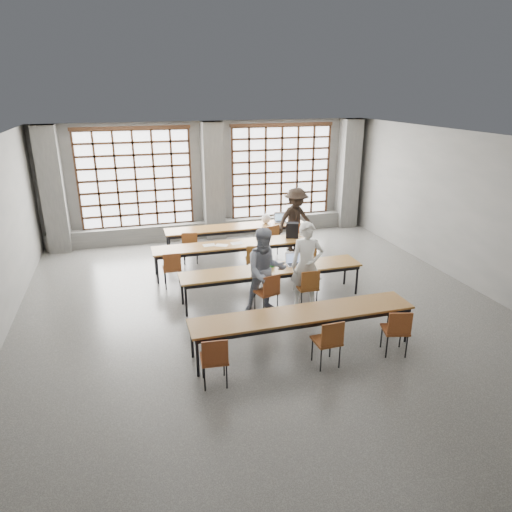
% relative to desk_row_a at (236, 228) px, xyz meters
% --- Properties ---
extents(floor, '(11.00, 11.00, 0.00)m').
position_rel_desk_row_a_xyz_m(floor, '(-0.34, -3.77, -0.66)').
color(floor, '#484845').
rests_on(floor, ground).
extents(ceiling, '(11.00, 11.00, 0.00)m').
position_rel_desk_row_a_xyz_m(ceiling, '(-0.34, -3.77, 2.84)').
color(ceiling, silver).
rests_on(ceiling, floor).
extents(wall_back, '(10.00, 0.00, 10.00)m').
position_rel_desk_row_a_xyz_m(wall_back, '(-0.34, 1.73, 1.09)').
color(wall_back, '#61615E').
rests_on(wall_back, floor).
extents(wall_front, '(10.00, 0.00, 10.00)m').
position_rel_desk_row_a_xyz_m(wall_front, '(-0.34, -9.27, 1.09)').
color(wall_front, '#61615E').
rests_on(wall_front, floor).
extents(wall_right, '(0.00, 11.00, 11.00)m').
position_rel_desk_row_a_xyz_m(wall_right, '(4.66, -3.77, 1.09)').
color(wall_right, '#61615E').
rests_on(wall_right, floor).
extents(column_left, '(0.60, 0.55, 3.50)m').
position_rel_desk_row_a_xyz_m(column_left, '(-4.84, 1.45, 1.09)').
color(column_left, '#545452').
rests_on(column_left, floor).
extents(column_mid, '(0.60, 0.55, 3.50)m').
position_rel_desk_row_a_xyz_m(column_mid, '(-0.34, 1.45, 1.09)').
color(column_mid, '#545452').
rests_on(column_mid, floor).
extents(column_right, '(0.60, 0.55, 3.50)m').
position_rel_desk_row_a_xyz_m(column_right, '(4.16, 1.45, 1.09)').
color(column_right, '#545452').
rests_on(column_right, floor).
extents(window_left, '(3.32, 0.12, 3.00)m').
position_rel_desk_row_a_xyz_m(window_left, '(-2.59, 1.65, 1.24)').
color(window_left, white).
rests_on(window_left, wall_back).
extents(window_right, '(3.32, 0.12, 3.00)m').
position_rel_desk_row_a_xyz_m(window_right, '(1.91, 1.65, 1.24)').
color(window_right, white).
rests_on(window_right, wall_back).
extents(sill_ledge, '(9.80, 0.35, 0.50)m').
position_rel_desk_row_a_xyz_m(sill_ledge, '(-0.34, 1.53, -0.41)').
color(sill_ledge, '#545452').
rests_on(sill_ledge, floor).
extents(desk_row_a, '(4.00, 0.70, 0.73)m').
position_rel_desk_row_a_xyz_m(desk_row_a, '(0.00, 0.00, 0.00)').
color(desk_row_a, brown).
rests_on(desk_row_a, floor).
extents(desk_row_b, '(4.00, 0.70, 0.73)m').
position_rel_desk_row_a_xyz_m(desk_row_b, '(-0.45, -1.48, 0.00)').
color(desk_row_b, brown).
rests_on(desk_row_b, floor).
extents(desk_row_c, '(4.00, 0.70, 0.73)m').
position_rel_desk_row_a_xyz_m(desk_row_c, '(-0.04, -3.35, 0.00)').
color(desk_row_c, brown).
rests_on(desk_row_c, floor).
extents(desk_row_d, '(4.00, 0.70, 0.73)m').
position_rel_desk_row_a_xyz_m(desk_row_d, '(-0.16, -5.47, 0.00)').
color(desk_row_d, brown).
rests_on(desk_row_d, floor).
extents(chair_back_left, '(0.49, 0.49, 0.88)m').
position_rel_desk_row_a_xyz_m(chair_back_left, '(-1.41, -0.63, -0.13)').
color(chair_back_left, brown).
rests_on(chair_back_left, floor).
extents(chair_back_mid, '(0.53, 0.53, 0.88)m').
position_rel_desk_row_a_xyz_m(chair_back_mid, '(0.82, -0.63, -0.13)').
color(chair_back_mid, brown).
rests_on(chair_back_mid, floor).
extents(chair_back_right, '(0.50, 0.51, 0.88)m').
position_rel_desk_row_a_xyz_m(chair_back_right, '(1.62, -0.63, -0.13)').
color(chair_back_right, brown).
rests_on(chair_back_right, floor).
extents(chair_mid_left, '(0.43, 0.43, 0.88)m').
position_rel_desk_row_a_xyz_m(chair_mid_left, '(-2.05, -2.11, -0.13)').
color(chair_mid_left, brown).
rests_on(chair_mid_left, floor).
extents(chair_mid_centre, '(0.50, 0.50, 0.88)m').
position_rel_desk_row_a_xyz_m(chair_mid_centre, '(-0.07, -2.10, -0.13)').
color(chair_mid_centre, brown).
rests_on(chair_mid_centre, floor).
extents(chair_mid_right, '(0.51, 0.52, 0.88)m').
position_rel_desk_row_a_xyz_m(chair_mid_right, '(1.33, -2.10, -0.13)').
color(chair_mid_right, brown).
rests_on(chair_mid_right, floor).
extents(chair_front_left, '(0.52, 0.52, 0.88)m').
position_rel_desk_row_a_xyz_m(chair_front_left, '(-0.32, -3.97, -0.13)').
color(chair_front_left, brown).
rests_on(chair_front_left, floor).
extents(chair_front_right, '(0.44, 0.44, 0.88)m').
position_rel_desk_row_a_xyz_m(chair_front_right, '(0.56, -3.98, -0.13)').
color(chair_front_right, brown).
rests_on(chair_front_right, floor).
extents(chair_near_left, '(0.46, 0.46, 0.88)m').
position_rel_desk_row_a_xyz_m(chair_near_left, '(-1.86, -6.10, -0.13)').
color(chair_near_left, '#672E14').
rests_on(chair_near_left, floor).
extents(chair_near_mid, '(0.43, 0.44, 0.88)m').
position_rel_desk_row_a_xyz_m(chair_near_mid, '(0.05, -6.10, -0.13)').
color(chair_near_mid, maroon).
rests_on(chair_near_mid, floor).
extents(chair_near_right, '(0.52, 0.52, 0.88)m').
position_rel_desk_row_a_xyz_m(chair_near_right, '(1.32, -6.10, -0.13)').
color(chair_near_right, brown).
rests_on(chair_near_right, floor).
extents(student_male, '(0.76, 0.60, 1.85)m').
position_rel_desk_row_a_xyz_m(student_male, '(0.56, -3.85, 0.26)').
color(student_male, white).
rests_on(student_male, floor).
extents(student_female, '(0.91, 0.73, 1.80)m').
position_rel_desk_row_a_xyz_m(student_female, '(-0.34, -3.85, 0.24)').
color(student_female, '#172346').
rests_on(student_female, floor).
extents(student_back, '(1.31, 0.95, 1.83)m').
position_rel_desk_row_a_xyz_m(student_back, '(1.60, -0.50, 0.25)').
color(student_back, black).
rests_on(student_back, floor).
extents(laptop_front, '(0.38, 0.33, 0.26)m').
position_rel_desk_row_a_xyz_m(laptop_front, '(0.52, -3.24, 0.13)').
color(laptop_front, silver).
rests_on(laptop_front, desk_row_c).
extents(laptop_back, '(0.42, 0.37, 0.26)m').
position_rel_desk_row_a_xyz_m(laptop_back, '(1.36, 0.11, 0.13)').
color(laptop_back, '#B7B6BC').
rests_on(laptop_back, desk_row_a).
extents(mouse, '(0.12, 0.10, 0.04)m').
position_rel_desk_row_a_xyz_m(mouse, '(0.91, -3.37, 0.08)').
color(mouse, white).
rests_on(mouse, desk_row_c).
extents(green_box, '(0.26, 0.12, 0.09)m').
position_rel_desk_row_a_xyz_m(green_box, '(-0.09, -3.27, 0.11)').
color(green_box, '#2A8330').
rests_on(green_box, desk_row_c).
extents(phone, '(0.14, 0.10, 0.01)m').
position_rel_desk_row_a_xyz_m(phone, '(0.14, -3.45, 0.07)').
color(phone, black).
rests_on(phone, desk_row_c).
extents(paper_sheet_a, '(0.30, 0.22, 0.00)m').
position_rel_desk_row_a_xyz_m(paper_sheet_a, '(-1.05, -1.43, 0.07)').
color(paper_sheet_a, silver).
rests_on(paper_sheet_a, desk_row_b).
extents(paper_sheet_b, '(0.36, 0.32, 0.00)m').
position_rel_desk_row_a_xyz_m(paper_sheet_b, '(-0.75, -1.53, 0.07)').
color(paper_sheet_b, white).
rests_on(paper_sheet_b, desk_row_b).
extents(paper_sheet_c, '(0.31, 0.24, 0.00)m').
position_rel_desk_row_a_xyz_m(paper_sheet_c, '(-0.35, -1.48, 0.07)').
color(paper_sheet_c, silver).
rests_on(paper_sheet_c, desk_row_b).
extents(backpack, '(0.37, 0.30, 0.40)m').
position_rel_desk_row_a_xyz_m(backpack, '(1.15, -1.43, 0.27)').
color(backpack, black).
rests_on(backpack, desk_row_b).
extents(plastic_bag, '(0.30, 0.26, 0.29)m').
position_rel_desk_row_a_xyz_m(plastic_bag, '(0.90, 0.05, 0.21)').
color(plastic_bag, white).
rests_on(plastic_bag, desk_row_a).
extents(red_pouch, '(0.22, 0.15, 0.06)m').
position_rel_desk_row_a_xyz_m(red_pouch, '(-1.86, -6.02, -0.16)').
color(red_pouch, '#9F2C13').
rests_on(red_pouch, chair_near_left).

